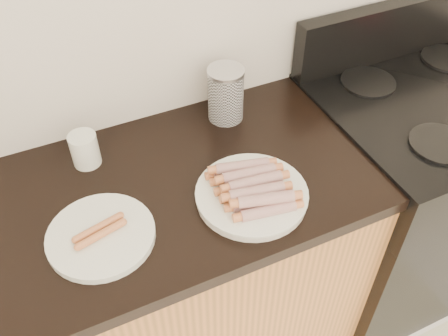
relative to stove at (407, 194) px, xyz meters
name	(u,v)px	position (x,y,z in m)	size (l,w,h in m)	color
stove	(407,194)	(0.00, 0.00, 0.00)	(0.76, 0.65, 0.91)	black
stove_panel	(394,29)	(0.00, 0.28, 0.55)	(0.76, 0.06, 0.20)	black
burner_near_left	(441,144)	(-0.17, -0.17, 0.46)	(0.18, 0.18, 0.01)	black
burner_far_left	(368,82)	(-0.17, 0.17, 0.46)	(0.18, 0.18, 0.01)	black
burner_far_right	(447,58)	(0.17, 0.17, 0.46)	(0.18, 0.18, 0.01)	black
main_plate	(252,196)	(-0.75, -0.12, 0.45)	(0.29, 0.29, 0.02)	silver
side_plate	(101,236)	(-1.14, -0.08, 0.45)	(0.26, 0.26, 0.02)	white
hotdog_pile	(252,186)	(-0.75, -0.12, 0.49)	(0.14, 0.22, 0.06)	maroon
plain_sausages	(100,231)	(-1.14, -0.08, 0.47)	(0.12, 0.07, 0.02)	#D57657
canister	(226,94)	(-0.67, 0.22, 0.53)	(0.11, 0.11, 0.17)	silver
mug	(85,150)	(-1.10, 0.20, 0.49)	(0.08, 0.08, 0.10)	silver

